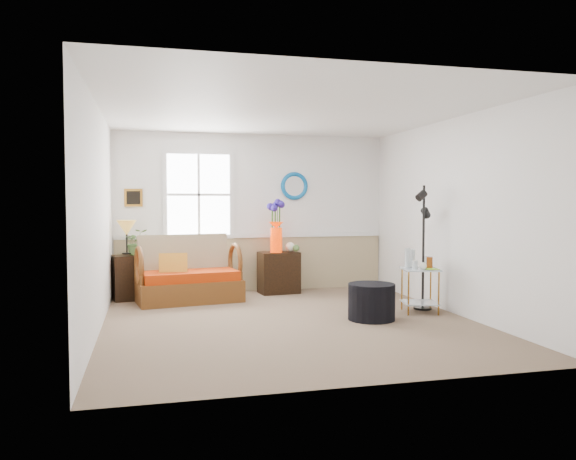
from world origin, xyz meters
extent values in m
cube|color=#78604D|center=(0.00, 0.00, 0.00)|extent=(4.50, 5.00, 0.01)
cube|color=white|center=(0.00, 0.00, 2.60)|extent=(4.50, 5.00, 0.01)
cube|color=white|center=(0.00, 2.50, 1.30)|extent=(4.50, 0.01, 2.60)
cube|color=white|center=(0.00, -2.50, 1.30)|extent=(4.50, 0.01, 2.60)
cube|color=white|center=(-2.25, 0.00, 1.30)|extent=(0.01, 5.00, 2.60)
cube|color=white|center=(2.25, 0.00, 1.30)|extent=(0.01, 5.00, 2.60)
cube|color=tan|center=(0.00, 2.48, 0.45)|extent=(4.46, 0.02, 0.90)
cube|color=white|center=(0.00, 2.47, 0.92)|extent=(4.46, 0.04, 0.06)
cube|color=#C0802B|center=(-1.92, 2.48, 1.55)|extent=(0.28, 0.03, 0.28)
torus|color=#1475B7|center=(0.70, 2.48, 1.75)|extent=(0.47, 0.07, 0.47)
imported|color=#4D7439|center=(-1.89, 2.12, 0.83)|extent=(0.44, 0.47, 0.31)
cylinder|color=black|center=(1.03, -0.13, 0.23)|extent=(0.68, 0.68, 0.46)
camera|label=1|loc=(-1.69, -6.69, 1.50)|focal=35.00mm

